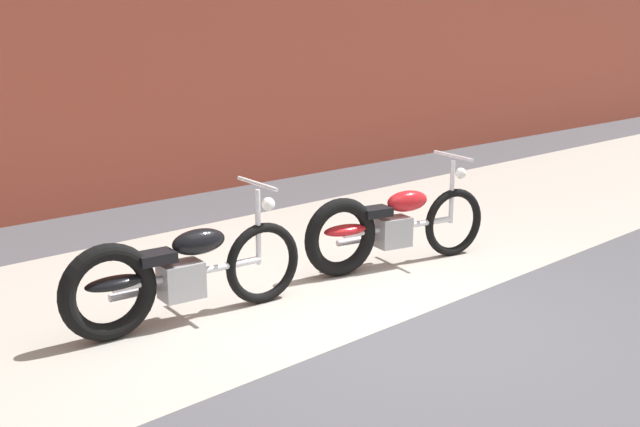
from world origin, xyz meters
name	(u,v)px	position (x,y,z in m)	size (l,w,h in m)	color
ground_plane	(397,324)	(0.00, 0.00, 0.00)	(80.00, 80.00, 0.00)	#47474C
sidewalk_slab	(257,271)	(0.00, 1.75, 0.00)	(36.00, 3.50, 0.01)	#9E998E
motorcycle_black	(171,275)	(-1.26, 1.16, 0.40)	(2.00, 0.61, 1.03)	black
motorcycle_red	(386,227)	(0.96, 1.01, 0.40)	(1.97, 0.75, 1.03)	black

